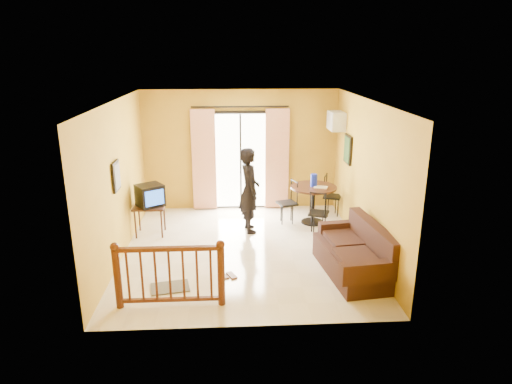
{
  "coord_description": "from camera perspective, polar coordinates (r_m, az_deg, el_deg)",
  "views": [
    {
      "loc": [
        -0.23,
        -7.94,
        3.63
      ],
      "look_at": [
        0.23,
        0.2,
        1.09
      ],
      "focal_mm": 32.0,
      "sensor_mm": 36.0,
      "label": 1
    }
  ],
  "objects": [
    {
      "name": "sofa",
      "position": [
        7.93,
        12.45,
        -7.72
      ],
      "size": [
        1.08,
        1.97,
        0.89
      ],
      "rotation": [
        0.0,
        0.0,
        0.13
      ],
      "color": "#321913",
      "rests_on": "ground"
    },
    {
      "name": "sandals",
      "position": [
        7.8,
        -3.59,
        -10.38
      ],
      "size": [
        0.34,
        0.27,
        0.03
      ],
      "color": "brown",
      "rests_on": "ground"
    },
    {
      "name": "stair_balustrade",
      "position": [
        6.83,
        -10.78,
        -9.72
      ],
      "size": [
        1.63,
        0.13,
        1.04
      ],
      "color": "#471E0F",
      "rests_on": "ground"
    },
    {
      "name": "doormat",
      "position": [
        7.57,
        -10.69,
        -11.63
      ],
      "size": [
        0.67,
        0.51,
        0.02
      ],
      "primitive_type": "cube",
      "rotation": [
        0.0,
        0.0,
        0.19
      ],
      "color": "#545043",
      "rests_on": "ground"
    },
    {
      "name": "ground",
      "position": [
        8.73,
        -1.45,
        -7.28
      ],
      "size": [
        5.0,
        5.0,
        0.0
      ],
      "primitive_type": "plane",
      "color": "beige",
      "rests_on": "ground"
    },
    {
      "name": "balcony_door",
      "position": [
        10.66,
        -1.93,
        4.03
      ],
      "size": [
        2.25,
        0.14,
        2.46
      ],
      "color": "black",
      "rests_on": "ground"
    },
    {
      "name": "air_conditioner",
      "position": [
        10.26,
        9.98,
        8.75
      ],
      "size": [
        0.31,
        0.6,
        0.4
      ],
      "color": "silver",
      "rests_on": "room_shell"
    },
    {
      "name": "standing_person",
      "position": [
        9.35,
        -0.83,
        0.23
      ],
      "size": [
        0.53,
        0.71,
        1.77
      ],
      "primitive_type": "imported",
      "rotation": [
        0.0,
        0.0,
        1.75
      ],
      "color": "black",
      "rests_on": "ground"
    },
    {
      "name": "water_jug",
      "position": [
        9.84,
        7.25,
        1.46
      ],
      "size": [
        0.15,
        0.15,
        0.27
      ],
      "primitive_type": "cylinder",
      "color": "#1425C3",
      "rests_on": "dining_table"
    },
    {
      "name": "dining_table",
      "position": [
        9.93,
        7.17,
        -0.23
      ],
      "size": [
        1.0,
        1.0,
        0.83
      ],
      "color": "black",
      "rests_on": "ground"
    },
    {
      "name": "botanical_print",
      "position": [
        9.76,
        11.39,
        5.25
      ],
      "size": [
        0.05,
        0.5,
        0.6
      ],
      "color": "black",
      "rests_on": "room_shell"
    },
    {
      "name": "room_shell",
      "position": [
        8.17,
        -1.55,
        3.64
      ],
      "size": [
        5.0,
        5.0,
        5.0
      ],
      "color": "white",
      "rests_on": "ground"
    },
    {
      "name": "serving_tray",
      "position": [
        9.81,
        8.09,
        0.6
      ],
      "size": [
        0.32,
        0.26,
        0.02
      ],
      "primitive_type": "cube",
      "rotation": [
        0.0,
        0.0,
        -0.33
      ],
      "color": "silver",
      "rests_on": "dining_table"
    },
    {
      "name": "bowl",
      "position": [
        8.79,
        10.71,
        -4.35
      ],
      "size": [
        0.24,
        0.24,
        0.06
      ],
      "primitive_type": "imported",
      "rotation": [
        0.0,
        0.0,
        -0.34
      ],
      "color": "brown",
      "rests_on": "coffee_table"
    },
    {
      "name": "coffee_table",
      "position": [
        8.73,
        10.85,
        -5.67
      ],
      "size": [
        0.51,
        0.91,
        0.41
      ],
      "color": "black",
      "rests_on": "ground"
    },
    {
      "name": "picture_left",
      "position": [
        8.25,
        -17.07,
        1.91
      ],
      "size": [
        0.05,
        0.42,
        0.52
      ],
      "color": "black",
      "rests_on": "room_shell"
    },
    {
      "name": "tv_table",
      "position": [
        9.52,
        -13.18,
        -2.1
      ],
      "size": [
        0.62,
        0.52,
        0.62
      ],
      "color": "black",
      "rests_on": "ground"
    },
    {
      "name": "television",
      "position": [
        9.42,
        -13.11,
        -0.4
      ],
      "size": [
        0.65,
        0.63,
        0.44
      ],
      "rotation": [
        0.0,
        0.0,
        0.58
      ],
      "color": "black",
      "rests_on": "tv_table"
    },
    {
      "name": "dining_chairs",
      "position": [
        10.09,
        7.02,
        -3.92
      ],
      "size": [
        1.6,
        1.61,
        0.95
      ],
      "color": "black",
      "rests_on": "ground"
    }
  ]
}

